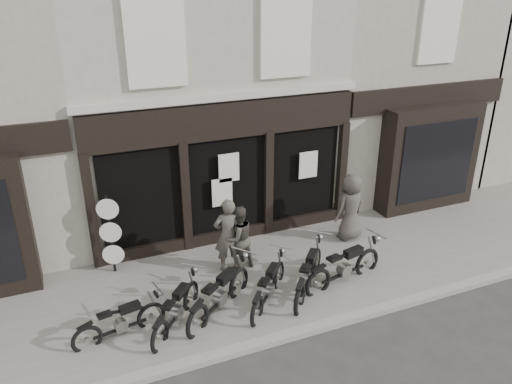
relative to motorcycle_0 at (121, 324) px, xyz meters
name	(u,v)px	position (x,y,z in m)	size (l,w,h in m)	color
ground_plane	(273,301)	(3.33, -0.01, -0.37)	(90.00, 90.00, 0.00)	#2D2B28
pavement	(258,279)	(3.33, 0.89, -0.31)	(30.00, 4.20, 0.12)	#656159
kerb	(299,333)	(3.33, -1.26, -0.30)	(30.00, 0.25, 0.13)	gray
central_building	(191,75)	(3.33, 5.94, 3.71)	(7.30, 6.22, 8.34)	#A7A38F
neighbour_right	(373,63)	(9.68, 5.88, 3.67)	(5.60, 6.73, 8.34)	#A29989
motorcycle_0	(121,324)	(0.00, 0.00, 0.00)	(1.91, 0.65, 0.92)	black
motorcycle_1	(177,311)	(1.12, -0.06, 0.03)	(1.54, 1.71, 0.99)	black
motorcycle_2	(220,297)	(2.08, 0.00, 0.07)	(1.98, 1.65, 1.11)	black
motorcycle_3	(269,289)	(3.18, -0.08, 0.03)	(1.62, 1.70, 1.01)	black
motorcycle_4	(309,276)	(4.21, -0.01, 0.07)	(1.74, 1.88, 1.10)	black
motorcycle_5	(344,269)	(5.13, -0.06, 0.07)	(2.28, 0.81, 1.10)	black
man_left	(228,235)	(2.81, 1.49, 0.69)	(0.68, 0.45, 1.87)	#47413A
man_centre	(238,238)	(3.06, 1.45, 0.57)	(0.80, 0.62, 1.64)	#3A362F
man_right	(351,207)	(6.38, 1.72, 0.68)	(0.90, 0.59, 1.85)	#423C37
advert_sign_post	(111,238)	(0.21, 2.44, 0.67)	(0.51, 0.33, 2.13)	black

